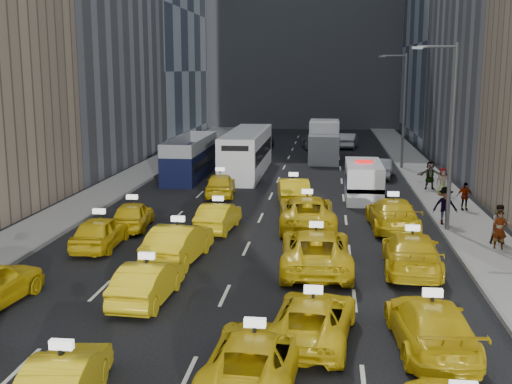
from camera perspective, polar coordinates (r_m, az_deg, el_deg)
ground at (r=20.86m, az=-3.70°, el=-11.03°), size 160.00×160.00×0.00m
sidewalk_west at (r=46.85m, az=-11.02°, el=1.19°), size 3.00×90.00×0.15m
sidewalk_east at (r=45.26m, az=15.26°, el=0.67°), size 3.00×90.00×0.15m
curb_west at (r=46.44m, az=-9.31°, el=1.18°), size 0.15×90.00×0.18m
curb_east at (r=45.06m, az=13.44°, el=0.73°), size 0.15×90.00×0.18m
streetlight_near at (r=31.70m, az=16.85°, el=5.23°), size 2.15×0.22×9.00m
streetlight_far at (r=51.45m, az=12.90°, el=7.40°), size 2.15×0.22×9.00m
taxi_1 at (r=16.14m, az=-16.73°, el=-15.73°), size 1.83×4.17×1.33m
taxi_2 at (r=16.61m, az=-0.10°, el=-14.41°), size 2.55×5.02×1.36m
taxi_5 at (r=22.24m, az=-9.62°, el=-7.86°), size 1.68×4.27×1.38m
taxi_6 at (r=19.00m, az=5.08°, el=-11.15°), size 2.75×5.01×1.33m
taxi_7 at (r=18.98m, az=15.28°, el=-11.32°), size 2.37×5.14×1.46m
taxi_8 at (r=29.07m, az=-13.70°, el=-3.49°), size 1.84×4.30×1.45m
taxi_9 at (r=26.52m, az=-6.90°, el=-4.49°), size 2.14×4.92×1.57m
taxi_10 at (r=25.31m, az=5.34°, el=-5.16°), size 2.91×5.93×1.62m
taxi_11 at (r=25.76m, az=13.66°, el=-5.24°), size 2.40×5.37×1.53m
taxi_12 at (r=32.23m, az=-10.91°, el=-2.03°), size 2.05×4.22×1.39m
taxi_13 at (r=31.43m, az=-3.37°, el=-2.19°), size 1.79×4.28×1.38m
taxi_14 at (r=31.92m, az=4.55°, el=-1.77°), size 3.06×6.01×1.62m
taxi_15 at (r=32.16m, az=12.04°, el=-1.93°), size 2.49×5.55×1.58m
taxi_16 at (r=39.81m, az=-3.20°, el=0.66°), size 2.18×4.51×1.48m
taxi_17 at (r=37.27m, az=3.33°, el=0.04°), size 2.28×5.00×1.59m
nypd_van at (r=39.48m, az=9.53°, el=0.94°), size 2.29×5.59×2.38m
double_decker at (r=47.17m, az=-5.82°, el=3.05°), size 2.47×9.92×2.87m
city_bus at (r=48.52m, az=-0.82°, el=3.54°), size 2.63×12.52×3.23m
box_truck at (r=55.81m, az=6.07°, el=4.50°), size 2.94×7.49×3.37m
misc_car_0 at (r=47.63m, az=11.04°, el=2.12°), size 2.05×4.47×1.42m
misc_car_1 at (r=58.66m, az=-3.59°, el=3.95°), size 2.97×5.62×1.51m
misc_car_2 at (r=64.12m, az=5.11°, el=4.48°), size 2.58×5.07×1.41m
misc_car_3 at (r=64.08m, az=0.79°, el=4.53°), size 1.81×4.27×1.44m
misc_car_4 at (r=65.17m, az=8.18°, el=4.55°), size 2.12×4.70×1.50m
pedestrian_0 at (r=29.51m, az=20.85°, el=-3.16°), size 0.68×0.52×1.68m
pedestrian_1 at (r=30.35m, az=20.89°, el=-2.70°), size 0.89×0.53×1.76m
pedestrian_2 at (r=33.26m, az=16.47°, el=-1.17°), size 1.26×0.59×1.90m
pedestrian_3 at (r=36.98m, az=18.05°, el=-0.37°), size 0.95×0.54×1.54m
pedestrian_4 at (r=41.04m, az=16.26°, el=0.89°), size 0.81×0.45×1.66m
pedestrian_5 at (r=42.83m, az=15.21°, el=1.45°), size 1.70×0.57×1.81m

